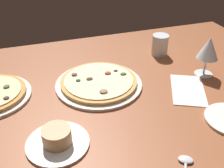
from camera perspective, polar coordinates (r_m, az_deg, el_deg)
dining_table at (r=95.94cm, az=2.93°, el=-3.73°), size 150.00×110.00×4.00cm
pizza_main at (r=100.33cm, az=-2.79°, el=0.30°), size 31.95×31.95×3.36cm
ramekin_on_saucer at (r=77.53cm, az=-11.43°, el=-11.30°), size 17.65×17.65×5.47cm
wine_glass_far at (r=108.66cm, az=19.62°, el=6.87°), size 8.14×8.14×15.70cm
water_glass at (r=123.34cm, az=10.03°, el=7.90°), size 7.15×7.15×9.13cm
paper_menu at (r=101.92cm, az=15.66°, el=-1.16°), size 18.93×22.74×0.30cm
spoon at (r=74.76cm, az=15.22°, el=-15.67°), size 6.91×9.26×1.00cm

